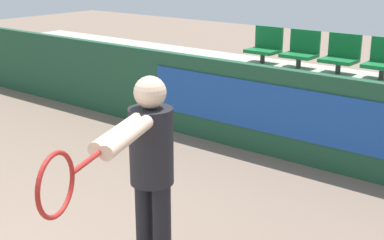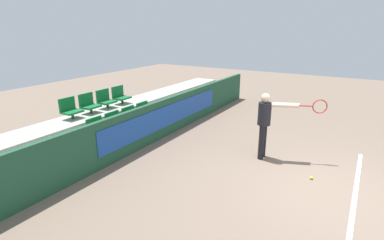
{
  "view_description": "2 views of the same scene",
  "coord_description": "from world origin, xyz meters",
  "px_view_note": "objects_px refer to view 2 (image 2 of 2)",
  "views": [
    {
      "loc": [
        3.23,
        -0.89,
        2.34
      ],
      "look_at": [
        0.19,
        2.94,
        0.82
      ],
      "focal_mm": 50.0,
      "sensor_mm": 36.0,
      "label": 1
    },
    {
      "loc": [
        -5.66,
        -0.37,
        3.03
      ],
      "look_at": [
        -0.05,
        2.98,
        0.99
      ],
      "focal_mm": 28.0,
      "sensor_mm": 36.0,
      "label": 2
    }
  ],
  "objects_px": {
    "stadium_chair_6": "(106,99)",
    "tennis_player": "(267,119)",
    "stadium_chair_1": "(115,123)",
    "stadium_chair_3": "(145,112)",
    "stadium_chair_0": "(97,129)",
    "stadium_chair_2": "(131,117)",
    "tennis_ball": "(311,178)",
    "stadium_chair_7": "(120,95)",
    "stadium_chair_5": "(89,104)",
    "stadium_chair_4": "(70,109)"
  },
  "relations": [
    {
      "from": "stadium_chair_6",
      "to": "tennis_player",
      "type": "distance_m",
      "value": 4.62
    },
    {
      "from": "stadium_chair_1",
      "to": "stadium_chair_3",
      "type": "distance_m",
      "value": 1.21
    },
    {
      "from": "stadium_chair_0",
      "to": "stadium_chair_6",
      "type": "height_order",
      "value": "stadium_chair_6"
    },
    {
      "from": "stadium_chair_2",
      "to": "stadium_chair_3",
      "type": "xyz_separation_m",
      "value": [
        0.61,
        0.0,
        0.0
      ]
    },
    {
      "from": "stadium_chair_6",
      "to": "tennis_player",
      "type": "bearing_deg",
      "value": -82.11
    },
    {
      "from": "stadium_chair_3",
      "to": "tennis_ball",
      "type": "xyz_separation_m",
      "value": [
        -0.52,
        -4.81,
        -0.6
      ]
    },
    {
      "from": "stadium_chair_1",
      "to": "stadium_chair_7",
      "type": "height_order",
      "value": "stadium_chair_7"
    },
    {
      "from": "stadium_chair_1",
      "to": "stadium_chair_7",
      "type": "xyz_separation_m",
      "value": [
        1.21,
        0.94,
        0.38
      ]
    },
    {
      "from": "stadium_chair_5",
      "to": "stadium_chair_2",
      "type": "bearing_deg",
      "value": -57.34
    },
    {
      "from": "stadium_chair_5",
      "to": "tennis_player",
      "type": "bearing_deg",
      "value": -74.85
    },
    {
      "from": "stadium_chair_0",
      "to": "stadium_chair_1",
      "type": "distance_m",
      "value": 0.61
    },
    {
      "from": "stadium_chair_1",
      "to": "stadium_chair_5",
      "type": "height_order",
      "value": "stadium_chair_5"
    },
    {
      "from": "stadium_chair_1",
      "to": "stadium_chair_7",
      "type": "relative_size",
      "value": 1.0
    },
    {
      "from": "stadium_chair_0",
      "to": "stadium_chair_3",
      "type": "distance_m",
      "value": 1.82
    },
    {
      "from": "stadium_chair_6",
      "to": "tennis_player",
      "type": "xyz_separation_m",
      "value": [
        0.63,
        -4.58,
        -0.04
      ]
    },
    {
      "from": "stadium_chair_6",
      "to": "tennis_player",
      "type": "relative_size",
      "value": 0.34
    },
    {
      "from": "stadium_chair_1",
      "to": "stadium_chair_4",
      "type": "relative_size",
      "value": 1.0
    },
    {
      "from": "stadium_chair_2",
      "to": "tennis_player",
      "type": "height_order",
      "value": "tennis_player"
    },
    {
      "from": "stadium_chair_1",
      "to": "tennis_ball",
      "type": "xyz_separation_m",
      "value": [
        0.69,
        -4.81,
        -0.6
      ]
    },
    {
      "from": "stadium_chair_6",
      "to": "stadium_chair_5",
      "type": "bearing_deg",
      "value": 180.0
    },
    {
      "from": "stadium_chair_3",
      "to": "stadium_chair_5",
      "type": "xyz_separation_m",
      "value": [
        -1.21,
        0.94,
        0.38
      ]
    },
    {
      "from": "stadium_chair_4",
      "to": "tennis_ball",
      "type": "relative_size",
      "value": 8.13
    },
    {
      "from": "stadium_chair_4",
      "to": "stadium_chair_6",
      "type": "relative_size",
      "value": 1.0
    },
    {
      "from": "stadium_chair_0",
      "to": "stadium_chair_5",
      "type": "height_order",
      "value": "stadium_chair_5"
    },
    {
      "from": "stadium_chair_1",
      "to": "stadium_chair_3",
      "type": "xyz_separation_m",
      "value": [
        1.21,
        0.0,
        0.0
      ]
    },
    {
      "from": "stadium_chair_4",
      "to": "stadium_chair_6",
      "type": "distance_m",
      "value": 1.21
    },
    {
      "from": "stadium_chair_2",
      "to": "stadium_chair_6",
      "type": "relative_size",
      "value": 1.0
    },
    {
      "from": "stadium_chair_1",
      "to": "stadium_chair_2",
      "type": "distance_m",
      "value": 0.61
    },
    {
      "from": "stadium_chair_4",
      "to": "stadium_chair_2",
      "type": "bearing_deg",
      "value": -37.95
    },
    {
      "from": "stadium_chair_0",
      "to": "stadium_chair_6",
      "type": "xyz_separation_m",
      "value": [
        1.21,
        0.94,
        0.38
      ]
    },
    {
      "from": "stadium_chair_1",
      "to": "stadium_chair_4",
      "type": "bearing_deg",
      "value": 122.66
    },
    {
      "from": "stadium_chair_7",
      "to": "stadium_chair_4",
      "type": "bearing_deg",
      "value": 180.0
    },
    {
      "from": "stadium_chair_7",
      "to": "tennis_ball",
      "type": "xyz_separation_m",
      "value": [
        -0.52,
        -5.75,
        -0.98
      ]
    },
    {
      "from": "stadium_chair_4",
      "to": "tennis_player",
      "type": "xyz_separation_m",
      "value": [
        1.84,
        -4.58,
        -0.04
      ]
    },
    {
      "from": "stadium_chair_3",
      "to": "stadium_chair_4",
      "type": "xyz_separation_m",
      "value": [
        -1.82,
        0.94,
        0.38
      ]
    },
    {
      "from": "stadium_chair_6",
      "to": "stadium_chair_7",
      "type": "bearing_deg",
      "value": 0.0
    },
    {
      "from": "stadium_chair_0",
      "to": "stadium_chair_1",
      "type": "relative_size",
      "value": 1.0
    },
    {
      "from": "tennis_player",
      "to": "stadium_chair_1",
      "type": "bearing_deg",
      "value": 87.47
    },
    {
      "from": "stadium_chair_7",
      "to": "stadium_chair_3",
      "type": "bearing_deg",
      "value": -90.0
    },
    {
      "from": "stadium_chair_6",
      "to": "stadium_chair_3",
      "type": "bearing_deg",
      "value": -57.34
    },
    {
      "from": "stadium_chair_5",
      "to": "stadium_chair_7",
      "type": "height_order",
      "value": "same"
    },
    {
      "from": "stadium_chair_4",
      "to": "tennis_player",
      "type": "bearing_deg",
      "value": -68.05
    },
    {
      "from": "stadium_chair_5",
      "to": "tennis_ball",
      "type": "distance_m",
      "value": 5.87
    },
    {
      "from": "stadium_chair_4",
      "to": "stadium_chair_5",
      "type": "distance_m",
      "value": 0.61
    },
    {
      "from": "stadium_chair_5",
      "to": "tennis_ball",
      "type": "height_order",
      "value": "stadium_chair_5"
    },
    {
      "from": "tennis_ball",
      "to": "stadium_chair_7",
      "type": "bearing_deg",
      "value": 84.82
    },
    {
      "from": "stadium_chair_0",
      "to": "tennis_player",
      "type": "relative_size",
      "value": 0.34
    },
    {
      "from": "stadium_chair_3",
      "to": "stadium_chair_4",
      "type": "distance_m",
      "value": 2.08
    },
    {
      "from": "stadium_chair_2",
      "to": "tennis_ball",
      "type": "relative_size",
      "value": 8.13
    },
    {
      "from": "stadium_chair_0",
      "to": "stadium_chair_4",
      "type": "xyz_separation_m",
      "value": [
        0.0,
        0.94,
        0.38
      ]
    }
  ]
}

